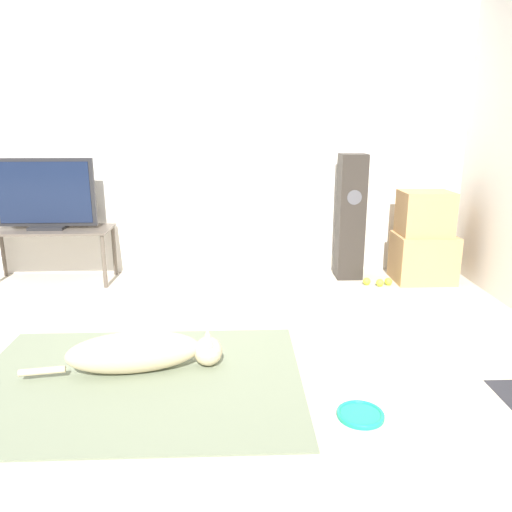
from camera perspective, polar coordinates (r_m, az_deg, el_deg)
The scene contains 13 objects.
ground_plane at distance 2.94m, azimuth -11.34°, elevation -13.65°, with size 12.00×12.00×0.00m, color #BCB29E.
wall_back at distance 4.66m, azimuth -8.20°, elevation 13.53°, with size 8.00×0.06×2.55m.
area_rug at distance 2.93m, azimuth -13.38°, elevation -13.73°, with size 1.82×1.32×0.01m.
dog at distance 2.97m, azimuth -12.87°, elevation -10.67°, with size 1.12×0.32×0.24m.
frisbee at distance 2.61m, azimuth 11.84°, elevation -17.29°, with size 0.23×0.23×0.03m.
cardboard_box_lower at distance 4.72m, azimuth 18.56°, elevation -0.19°, with size 0.51×0.41×0.42m.
cardboard_box_upper at distance 4.64m, azimuth 18.77°, elevation 4.66°, with size 0.44×0.34×0.38m.
floor_speaker at distance 4.58m, azimuth 10.73°, elevation 4.38°, with size 0.23×0.24×1.12m.
tv_stand at distance 4.75m, azimuth -22.56°, elevation 2.20°, with size 1.08×0.44×0.49m.
tv at distance 4.69m, azimuth -23.00°, elevation 6.47°, with size 0.86×0.20×0.61m.
tennis_ball_by_boxes at distance 4.54m, azimuth 14.89°, elevation -2.84°, with size 0.07×0.07×0.07m.
tennis_ball_near_speaker at distance 4.49m, azimuth 13.98°, elevation -2.98°, with size 0.07×0.07×0.07m.
tennis_ball_loose_on_carpet at distance 4.50m, azimuth 12.54°, elevation -2.84°, with size 0.07×0.07×0.07m.
Camera 1 is at (0.46, -2.54, 1.41)m, focal length 35.00 mm.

